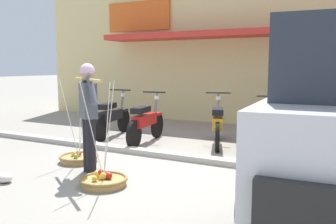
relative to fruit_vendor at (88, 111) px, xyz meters
name	(u,v)px	position (x,y,z in m)	size (l,w,h in m)	color
ground_plane	(146,167)	(0.60, 0.69, -0.98)	(90.00, 90.00, 0.00)	gray
sidewalk_curb	(166,155)	(0.60, 1.39, -0.93)	(20.00, 0.24, 0.10)	#AEA89C
fruit_vendor	(88,111)	(0.00, 0.00, 0.00)	(1.19, 0.85, 1.70)	black
fruit_basket_left_side	(104,180)	(0.58, -0.41, -0.90)	(0.67, 0.67, 1.45)	#B2894C
fruit_basket_right_side	(79,158)	(-0.58, 0.41, -0.90)	(0.67, 0.67, 1.45)	#B2894C
motorcycle_nearest_shop	(112,117)	(-1.44, 2.54, -0.52)	(0.57, 1.80, 1.09)	black
motorcycle_second_in_row	(146,122)	(-0.36, 2.28, -0.52)	(0.54, 1.81, 1.09)	black
motorcycle_third_in_row	(218,124)	(1.08, 2.80, -0.52)	(0.76, 1.74, 1.09)	black
motorcycle_end_of_row	(273,132)	(2.29, 2.43, -0.52)	(0.74, 1.75, 1.09)	black
storefront_building	(251,53)	(0.31, 8.14, 1.13)	(13.00, 6.00, 4.20)	#DBC684
plastic_litter_bag	(4,178)	(-0.77, -0.96, -0.91)	(0.28, 0.22, 0.14)	silver
wooden_crate	(296,141)	(2.60, 3.22, -0.82)	(0.44, 0.36, 0.32)	olive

